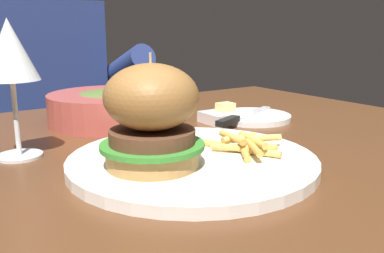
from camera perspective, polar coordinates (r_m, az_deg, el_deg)
dining_table at (r=0.67m, az=-6.58°, el=-10.93°), size 1.17×0.78×0.74m
main_plate at (r=0.55m, az=0.06°, el=-4.66°), size 0.32×0.32×0.01m
burger_sandwich at (r=0.49m, az=-5.40°, el=1.44°), size 0.12×0.12×0.13m
fries_pile at (r=0.56m, az=7.17°, el=-2.35°), size 0.10×0.11×0.02m
wine_glass at (r=0.61m, az=-23.12°, el=8.88°), size 0.07×0.07×0.19m
bread_plate at (r=0.83m, az=8.05°, el=1.28°), size 0.15×0.15×0.01m
table_knife at (r=0.78m, az=6.52°, el=1.29°), size 0.19×0.09×0.01m
butter_dish at (r=0.80m, az=4.45°, el=1.45°), size 0.08×0.06×0.04m
soup_bowl at (r=0.80m, az=-10.97°, el=2.62°), size 0.22×0.22×0.06m
diner_person at (r=1.30m, az=-19.80°, el=-3.25°), size 0.51×0.36×1.18m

